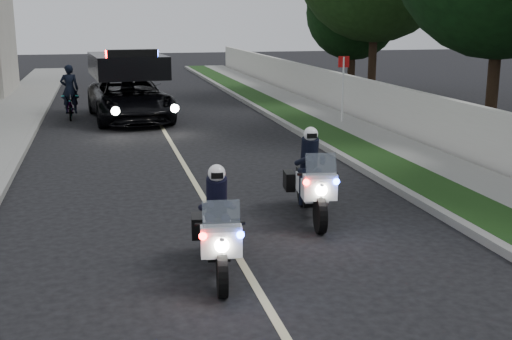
% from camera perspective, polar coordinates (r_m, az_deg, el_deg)
% --- Properties ---
extents(ground, '(120.00, 120.00, 0.00)m').
position_cam_1_polar(ground, '(7.80, 2.62, -14.52)').
color(ground, black).
rests_on(ground, ground).
extents(curb_right, '(0.20, 60.00, 0.15)m').
position_cam_1_polar(curb_right, '(18.03, 6.35, 1.90)').
color(curb_right, gray).
rests_on(curb_right, ground).
extents(grass_verge, '(1.20, 60.00, 0.16)m').
position_cam_1_polar(grass_verge, '(18.28, 8.42, 2.01)').
color(grass_verge, '#193814').
rests_on(grass_verge, ground).
extents(sidewalk_right, '(1.40, 60.00, 0.16)m').
position_cam_1_polar(sidewalk_right, '(18.80, 12.11, 2.17)').
color(sidewalk_right, gray).
rests_on(sidewalk_right, ground).
extents(property_wall, '(0.22, 60.00, 1.50)m').
position_cam_1_polar(property_wall, '(19.13, 14.92, 4.25)').
color(property_wall, beige).
rests_on(property_wall, ground).
extents(curb_left, '(0.20, 60.00, 0.15)m').
position_cam_1_polar(curb_left, '(17.13, -20.43, 0.51)').
color(curb_left, gray).
rests_on(curb_left, ground).
extents(lane_marking, '(0.12, 50.00, 0.01)m').
position_cam_1_polar(lane_marking, '(17.12, -6.68, 1.03)').
color(lane_marking, '#BFB78C').
rests_on(lane_marking, ground).
extents(police_moto_left, '(0.88, 1.95, 1.60)m').
position_cam_1_polar(police_moto_left, '(9.56, -3.31, -9.07)').
color(police_moto_left, silver).
rests_on(police_moto_left, ground).
extents(police_moto_right, '(0.95, 2.07, 1.69)m').
position_cam_1_polar(police_moto_right, '(12.07, 4.82, -4.23)').
color(police_moto_right, silver).
rests_on(police_moto_right, ground).
extents(police_suv, '(3.09, 5.83, 2.73)m').
position_cam_1_polar(police_suv, '(23.79, -10.97, 4.35)').
color(police_suv, black).
rests_on(police_suv, ground).
extents(bicycle, '(0.64, 1.75, 0.91)m').
position_cam_1_polar(bicycle, '(24.57, -15.94, 4.37)').
color(bicycle, black).
rests_on(bicycle, ground).
extents(cyclist, '(0.65, 0.44, 1.76)m').
position_cam_1_polar(cyclist, '(24.57, -15.94, 4.37)').
color(cyclist, black).
rests_on(cyclist, ground).
extents(sign_post, '(0.44, 0.44, 2.42)m').
position_cam_1_polar(sign_post, '(22.30, 7.56, 3.89)').
color(sign_post, red).
rests_on(sign_post, ground).
extents(tree_right_c, '(8.04, 8.04, 10.87)m').
position_cam_1_polar(tree_right_c, '(21.54, 19.79, 2.87)').
color(tree_right_c, black).
rests_on(tree_right_c, ground).
extents(tree_right_d, '(8.22, 8.22, 11.60)m').
position_cam_1_polar(tree_right_d, '(29.64, 10.07, 6.15)').
color(tree_right_d, '#1F4316').
rests_on(tree_right_d, ground).
extents(tree_right_e, '(5.27, 5.27, 7.37)m').
position_cam_1_polar(tree_right_e, '(31.88, 8.32, 6.71)').
color(tree_right_e, black).
rests_on(tree_right_e, ground).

